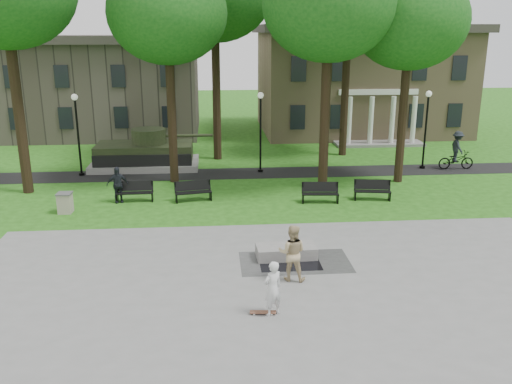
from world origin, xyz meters
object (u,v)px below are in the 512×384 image
trash_bin (65,203)px  skateboarder (273,288)px  cyclist (457,154)px  park_bench_0 (135,191)px  friend_watching (292,253)px  concrete_block (286,252)px

trash_bin → skateboarder: bearing=-50.2°
cyclist → trash_bin: size_ratio=2.44×
park_bench_0 → friend_watching: bearing=-57.3°
concrete_block → park_bench_0: park_bench_0 is taller
cyclist → trash_bin: 22.62m
skateboarder → park_bench_0: 13.00m
skateboarder → friend_watching: (0.91, 2.31, 0.12)m
park_bench_0 → trash_bin: bearing=-154.1°
park_bench_0 → trash_bin: 3.36m
trash_bin → friend_watching: bearing=-40.0°
concrete_block → friend_watching: (-0.07, -1.88, 0.75)m
friend_watching → cyclist: bearing=-115.9°
skateboarder → park_bench_0: skateboarder is taller
trash_bin → park_bench_0: bearing=27.5°
cyclist → concrete_block: bearing=135.9°
concrete_block → park_bench_0: 9.99m
friend_watching → trash_bin: 12.31m
concrete_block → cyclist: size_ratio=0.94×
park_bench_0 → concrete_block: bearing=-50.9°
cyclist → park_bench_0: size_ratio=1.29×
friend_watching → cyclist: size_ratio=0.83×
cyclist → friend_watching: bearing=139.7°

